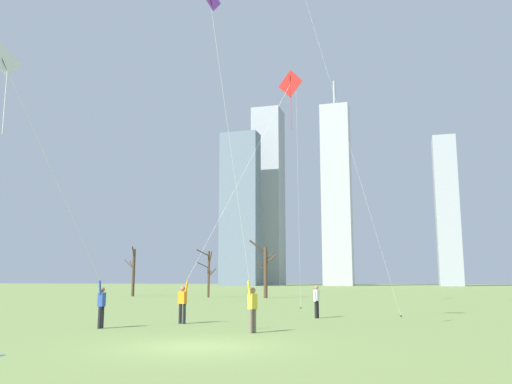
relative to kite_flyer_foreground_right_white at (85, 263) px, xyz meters
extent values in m
plane|color=#7A934C|center=(5.79, -2.84, -2.51)|extent=(400.00, 400.00, 0.00)
cylinder|color=black|center=(-0.11, 1.55, -2.08)|extent=(0.14, 0.14, 0.85)
cylinder|color=black|center=(-0.09, 1.33, -2.08)|extent=(0.14, 0.14, 0.85)
cube|color=#2D4CA5|center=(-0.10, 1.44, -1.39)|extent=(0.24, 0.36, 0.54)
sphere|color=#9E7051|center=(-0.10, 1.44, -1.00)|extent=(0.22, 0.22, 0.22)
cylinder|color=#2D4CA5|center=(-0.13, 1.65, -1.42)|extent=(0.09, 0.09, 0.55)
cylinder|color=#2D4CA5|center=(-0.07, 1.23, -0.92)|extent=(0.12, 0.21, 0.56)
cube|color=white|center=(0.37, -5.36, 5.92)|extent=(0.51, 1.33, 1.30)
cylinder|color=black|center=(0.37, -5.36, 5.92)|extent=(0.43, 0.04, 0.82)
cylinder|color=white|center=(0.61, -5.35, 4.48)|extent=(0.02, 0.02, 1.91)
cylinder|color=silver|center=(0.15, -2.07, 2.63)|extent=(0.45, 6.60, 6.59)
cylinder|color=#726656|center=(6.22, 1.43, -2.08)|extent=(0.14, 0.14, 0.85)
cylinder|color=#726656|center=(6.15, 1.22, -2.08)|extent=(0.14, 0.14, 0.85)
cube|color=yellow|center=(6.18, 1.32, -1.39)|extent=(0.30, 0.39, 0.54)
sphere|color=#9E7051|center=(6.18, 1.32, -1.00)|extent=(0.22, 0.22, 0.22)
cylinder|color=yellow|center=(6.25, 1.52, -1.42)|extent=(0.09, 0.09, 0.55)
cylinder|color=yellow|center=(6.11, 1.12, -0.92)|extent=(0.15, 0.22, 0.56)
cylinder|color=silver|center=(5.90, -0.53, 4.06)|extent=(0.44, 3.32, 9.45)
cylinder|color=black|center=(1.99, 4.39, -2.08)|extent=(0.14, 0.14, 0.85)
cylinder|color=black|center=(2.20, 4.33, -2.08)|extent=(0.14, 0.14, 0.85)
cube|color=orange|center=(2.10, 4.36, -1.39)|extent=(0.38, 0.29, 0.54)
sphere|color=#9E7051|center=(2.10, 4.36, -1.00)|extent=(0.22, 0.22, 0.22)
cylinder|color=orange|center=(1.90, 4.42, -1.42)|extent=(0.09, 0.09, 0.55)
cylinder|color=orange|center=(2.30, 4.30, -0.92)|extent=(0.22, 0.15, 0.56)
cube|color=red|center=(6.95, 4.75, 8.09)|extent=(1.17, 0.44, 1.14)
cylinder|color=black|center=(6.95, 4.75, 8.09)|extent=(0.05, 0.37, 0.72)
cylinder|color=red|center=(6.93, 4.96, 6.84)|extent=(0.02, 0.02, 1.67)
cylinder|color=silver|center=(4.62, 4.53, 3.71)|extent=(4.66, 0.47, 8.76)
cylinder|color=black|center=(7.17, 9.23, -2.08)|extent=(0.14, 0.14, 0.85)
cylinder|color=black|center=(7.22, 9.44, -2.08)|extent=(0.14, 0.14, 0.85)
cube|color=white|center=(7.19, 9.34, -1.39)|extent=(0.27, 0.37, 0.54)
sphere|color=#9E7051|center=(7.19, 9.34, -1.00)|extent=(0.22, 0.22, 0.22)
cylinder|color=white|center=(7.15, 9.13, -1.42)|extent=(0.09, 0.09, 0.55)
cylinder|color=white|center=(7.24, 9.54, -1.42)|extent=(0.09, 0.09, 0.55)
cylinder|color=silver|center=(8.13, 12.90, 9.32)|extent=(6.17, 2.85, 23.59)
cylinder|color=#3F3833|center=(11.21, 11.48, -2.47)|extent=(0.10, 0.10, 0.08)
cube|color=blue|center=(3.63, 22.50, 14.87)|extent=(0.30, 1.13, 1.10)
cylinder|color=black|center=(3.63, 22.50, 14.87)|extent=(0.27, 0.08, 0.71)
cylinder|color=silver|center=(4.16, 20.17, 6.20)|extent=(1.07, 4.66, 17.34)
cylinder|color=#3F3833|center=(4.70, 17.84, -2.47)|extent=(0.10, 0.10, 0.08)
cylinder|color=#423326|center=(-18.67, 37.78, 0.17)|extent=(0.33, 0.33, 5.36)
cylinder|color=#423326|center=(-18.45, 37.13, 2.52)|extent=(0.62, 1.43, 1.20)
cylinder|color=#423326|center=(-19.36, 37.93, 1.10)|extent=(1.47, 0.43, 1.18)
cylinder|color=#423326|center=(-19.21, 38.28, 0.91)|extent=(1.21, 1.13, 1.27)
cylinder|color=#4C3828|center=(-2.58, 36.20, 0.10)|extent=(0.40, 0.40, 5.21)
cylinder|color=#4C3828|center=(-2.17, 36.37, 1.81)|extent=(0.94, 0.49, 0.92)
cylinder|color=#4C3828|center=(-2.08, 36.43, 1.43)|extent=(1.16, 0.65, 1.08)
cylinder|color=#4C3828|center=(-3.04, 36.03, 0.68)|extent=(1.06, 0.52, 0.77)
cylinder|color=#4C3828|center=(-3.33, 35.82, 2.79)|extent=(1.68, 0.96, 1.36)
cylinder|color=#4C3828|center=(-8.95, 36.41, -0.05)|extent=(0.25, 0.25, 4.92)
cylinder|color=#4C3828|center=(-9.36, 35.63, 2.21)|extent=(0.92, 1.64, 0.69)
cylinder|color=#4C3828|center=(-8.54, 35.75, 1.52)|extent=(0.95, 1.43, 1.59)
cylinder|color=#4C3828|center=(-9.36, 35.77, 0.89)|extent=(0.91, 1.36, 0.65)
cylinder|color=#4C3828|center=(-8.47, 36.16, 0.11)|extent=(1.08, 0.64, 0.89)
cylinder|color=#4C3828|center=(-9.13, 37.21, 0.09)|extent=(0.48, 1.67, 0.57)
cube|color=slate|center=(-36.92, 135.49, 20.89)|extent=(11.55, 6.02, 46.80)
cube|color=#B2B2B7|center=(-8.19, 141.98, 25.04)|extent=(8.65, 6.76, 55.09)
cylinder|color=#99999E|center=(-8.19, 141.98, 56.75)|extent=(0.80, 0.80, 8.34)
cube|color=#9EA3AD|center=(-32.44, 152.67, 27.16)|extent=(9.56, 9.39, 59.34)
cube|color=#9EA3AD|center=(23.35, 145.19, 19.24)|extent=(6.43, 8.50, 43.49)
camera|label=1|loc=(11.68, -17.56, -0.59)|focal=37.26mm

